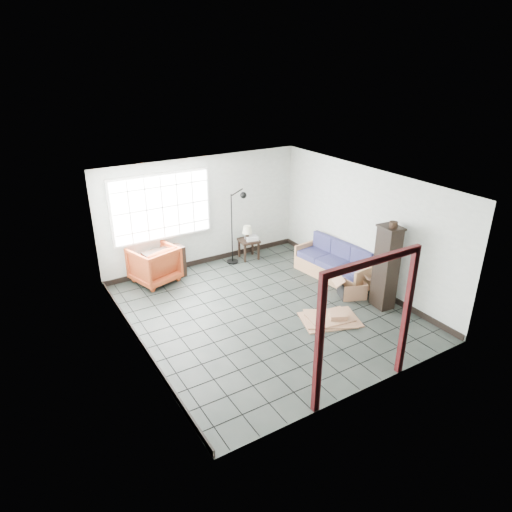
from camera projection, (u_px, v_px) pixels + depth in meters
ground at (265, 311)px, 9.09m from camera, size 5.50×5.50×0.00m
room_shell at (264, 232)px, 8.44m from camera, size 5.02×5.52×2.61m
window_panel at (162, 207)px, 10.08m from camera, size 2.32×0.08×1.52m
doorway_trim at (368, 311)px, 6.42m from camera, size 1.80×0.08×2.20m
futon_sofa at (335, 265)px, 10.39m from camera, size 0.93×1.95×0.83m
armchair at (154, 262)px, 10.12m from camera, size 1.10×1.06×0.92m
side_table at (249, 243)px, 11.30m from camera, size 0.51×0.51×0.50m
table_lamp at (247, 230)px, 11.12m from camera, size 0.32×0.32×0.37m
projector at (252, 238)px, 11.22m from camera, size 0.33×0.29×0.10m
floor_lamp at (238, 224)px, 10.85m from camera, size 0.49×0.37×1.85m
console_shelf at (165, 264)px, 10.27m from camera, size 0.96×0.48×0.72m
tall_shelf at (386, 267)px, 8.94m from camera, size 0.41×0.50×1.72m
pot at (393, 225)px, 8.51m from camera, size 0.17×0.17×0.12m
open_box at (352, 289)px, 9.58m from camera, size 0.93×0.70×0.48m
cardboard_pile at (331, 318)px, 8.77m from camera, size 1.28×1.08×0.16m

